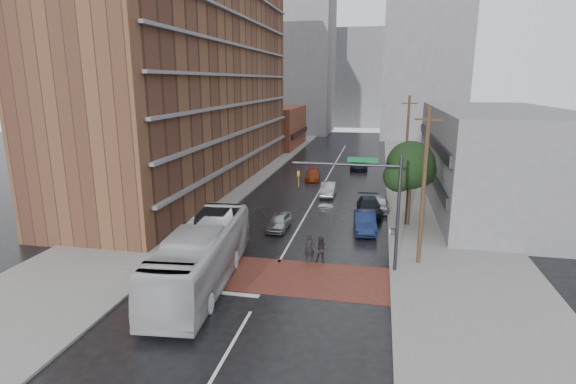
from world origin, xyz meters
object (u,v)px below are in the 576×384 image
Objects in this scene: car_travel_a at (279,221)px; car_travel_b at (328,189)px; car_travel_c at (313,174)px; car_parked_far at (380,203)px; pedestrian_b at (321,250)px; car_parked_near at (365,222)px; pedestrian_a at (310,248)px; transit_bus at (202,255)px; car_parked_mid at (369,207)px; suv_travel at (359,164)px.

car_travel_b reaches higher than car_travel_a.
car_travel_b is 7.79m from car_travel_c.
car_travel_a is at bearing -139.97° from car_parked_far.
car_parked_far is at bearing -62.11° from car_travel_c.
pedestrian_b is 7.43m from car_parked_near.
car_parked_far is at bearing 42.88° from car_travel_a.
car_travel_a is 11.82m from car_travel_b.
pedestrian_a reaches higher than car_parked_far.
transit_bus reaches higher than car_travel_c.
pedestrian_a is at bearing -59.65° from car_travel_a.
pedestrian_a is 0.50× the size of car_travel_a.
pedestrian_a reaches higher than car_parked_near.
pedestrian_a is 6.98m from car_travel_a.
car_parked_mid is at bearing 82.14° from car_parked_near.
pedestrian_b reaches higher than car_travel_a.
car_parked_near reaches higher than car_parked_mid.
car_parked_near is 4.44m from car_parked_mid.
car_parked_mid reaches higher than car_travel_b.
transit_bus is 18.21m from car_parked_mid.
pedestrian_a is 13.72m from car_parked_far.
pedestrian_b is (0.77, 0.00, -0.08)m from pedestrian_a.
car_travel_c is 19.18m from car_parked_near.
car_parked_far reaches higher than car_travel_a.
transit_bus reaches higher than pedestrian_b.
car_parked_near is at bearing -74.83° from car_travel_c.
car_travel_c is at bearing 113.39° from car_parked_mid.
car_travel_c is 9.14m from suv_travel.
transit_bus is 2.92× the size of car_travel_c.
pedestrian_a is 0.40× the size of suv_travel.
transit_bus is 20.03m from car_parked_far.
pedestrian_a is at bearing -88.12° from car_travel_b.
transit_bus is 3.16× the size of car_parked_far.
suv_travel is 21.17m from car_parked_mid.
car_parked_near is 6.10m from car_parked_far.
pedestrian_b is at bearing -107.11° from car_parked_far.
suv_travel is (5.10, 7.58, 0.05)m from car_travel_c.
transit_bus reaches higher than car_parked_far.
car_travel_a is 6.73m from car_parked_near.
car_parked_mid is at bearing 55.31° from transit_bus.
suv_travel is at bearing 83.31° from pedestrian_a.
car_parked_near is (1.67, -25.52, 0.09)m from suv_travel.
car_travel_a is 0.74× the size of car_parked_mid.
pedestrian_a is 0.48× the size of car_parked_far.
car_parked_far is (0.92, 1.57, -0.07)m from car_parked_mid.
pedestrian_b is 0.44× the size of car_parked_far.
car_parked_mid is (0.18, 4.43, -0.02)m from car_parked_near.
transit_bus is at bearing -99.45° from car_travel_c.
car_parked_mid is at bearing -68.27° from car_travel_c.
pedestrian_b is 0.43× the size of car_travel_b.
suv_travel is 1.05× the size of car_parked_near.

